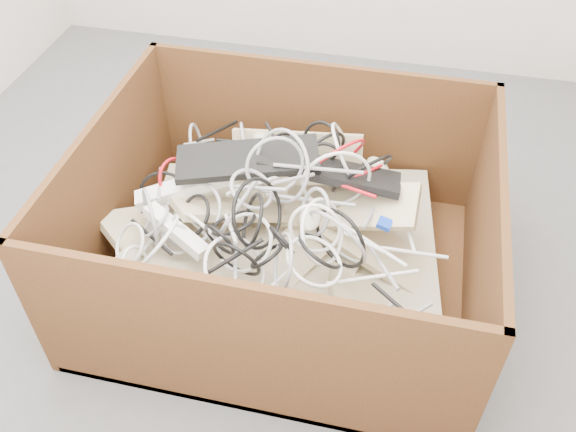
% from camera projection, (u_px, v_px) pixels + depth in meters
% --- Properties ---
extents(ground, '(3.00, 3.00, 0.00)m').
position_uv_depth(ground, '(247.00, 244.00, 2.39)').
color(ground, '#525254').
rests_on(ground, ground).
extents(cardboard_box, '(1.29, 1.08, 0.61)m').
position_uv_depth(cardboard_box, '(282.00, 251.00, 2.17)').
color(cardboard_box, '#381D0E').
rests_on(cardboard_box, ground).
extents(keyboard_pile, '(1.18, 0.82, 0.39)m').
position_uv_depth(keyboard_pile, '(285.00, 217.00, 2.09)').
color(keyboard_pile, '#BDB585').
rests_on(keyboard_pile, cardboard_box).
extents(mice_scatter, '(0.80, 0.76, 0.19)m').
position_uv_depth(mice_scatter, '(271.00, 213.00, 2.01)').
color(mice_scatter, beige).
rests_on(mice_scatter, keyboard_pile).
extents(power_strip_left, '(0.33, 0.18, 0.14)m').
position_uv_depth(power_strip_left, '(183.00, 188.00, 2.08)').
color(power_strip_left, white).
rests_on(power_strip_left, keyboard_pile).
extents(power_strip_right, '(0.25, 0.16, 0.08)m').
position_uv_depth(power_strip_right, '(176.00, 230.00, 1.95)').
color(power_strip_right, white).
rests_on(power_strip_right, keyboard_pile).
extents(vga_plug, '(0.05, 0.05, 0.03)m').
position_uv_depth(vga_plug, '(385.00, 224.00, 1.97)').
color(vga_plug, '#0C31BB').
rests_on(vga_plug, keyboard_pile).
extents(cable_tangle, '(1.11, 0.90, 0.46)m').
position_uv_depth(cable_tangle, '(265.00, 203.00, 1.98)').
color(cable_tangle, '#929397').
rests_on(cable_tangle, keyboard_pile).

